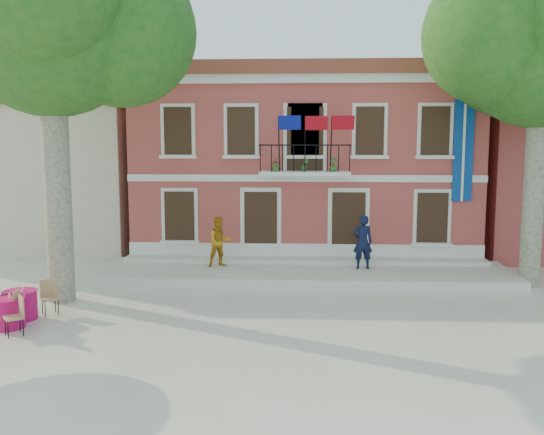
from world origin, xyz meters
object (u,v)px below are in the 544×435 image
at_px(plane_tree_west, 50,20).
at_px(plane_tree_east, 542,46).
at_px(cafe_table_0, 7,311).
at_px(cafe_table_1, 20,303).
at_px(pedestrian_orange, 220,242).
at_px(pedestrian_navy, 363,242).

relative_size(plane_tree_west, plane_tree_east, 1.06).
xyz_separation_m(plane_tree_west, cafe_table_0, (-0.36, -2.57, -7.55)).
xyz_separation_m(cafe_table_0, cafe_table_1, (-0.01, 0.71, 0.01)).
bearing_deg(plane_tree_west, cafe_table_0, -97.93).
bearing_deg(pedestrian_orange, plane_tree_east, -31.55).
xyz_separation_m(plane_tree_east, pedestrian_orange, (-10.20, 1.02, -6.39)).
distance_m(plane_tree_east, pedestrian_orange, 12.08).
height_order(plane_tree_east, pedestrian_orange, plane_tree_east).
bearing_deg(plane_tree_west, pedestrian_navy, 21.37).
relative_size(plane_tree_west, pedestrian_navy, 5.83).
height_order(pedestrian_orange, cafe_table_0, pedestrian_orange).
height_order(pedestrian_navy, cafe_table_0, pedestrian_navy).
relative_size(plane_tree_east, cafe_table_1, 5.50).
distance_m(plane_tree_east, cafe_table_1, 16.94).
distance_m(pedestrian_navy, cafe_table_1, 10.89).
xyz_separation_m(plane_tree_east, cafe_table_1, (-14.70, -4.47, -7.13)).
height_order(plane_tree_west, cafe_table_0, plane_tree_west).
bearing_deg(plane_tree_west, plane_tree_east, 10.35).
bearing_deg(plane_tree_west, cafe_table_1, -101.11).
bearing_deg(pedestrian_orange, cafe_table_0, -151.75).
height_order(plane_tree_west, pedestrian_navy, plane_tree_west).
relative_size(plane_tree_east, cafe_table_0, 5.75).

